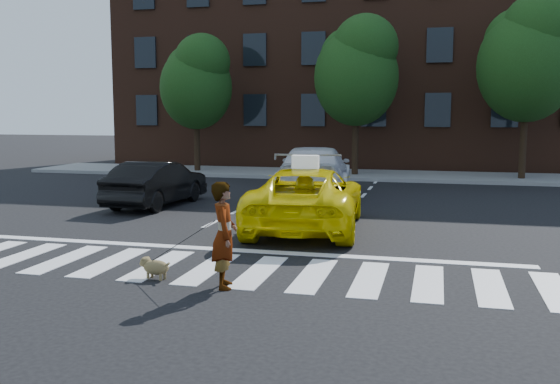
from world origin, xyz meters
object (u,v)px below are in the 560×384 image
Objects in this scene: tree_left at (197,79)px; tree_right at (528,54)px; taxi at (307,198)px; dog at (154,267)px; woman at (224,235)px; white_suv at (314,171)px; tree_mid at (357,67)px; black_sedan at (157,183)px.

tree_right reaches higher than tree_left.
taxi is 8.47× the size of dog.
woman is 1.55m from dog.
tree_left is at bearing -49.71° from white_suv.
woman is (-6.82, -18.10, -4.38)m from tree_right.
tree_mid is 7.01m from tree_right.
tree_left is at bearing 122.60° from dog.
woman is (0.79, -11.72, 0.03)m from white_suv.
tree_right is at bearing 78.56° from dog.
black_sedan is at bearing -139.91° from tree_right.
white_suv reaches higher than taxi.
tree_left is 15.32m from taxi.
tree_right is 11.83× the size of dog.
tree_right is 19.83m from woman.
black_sedan is (-4.88, -10.00, -4.15)m from tree_mid.
black_sedan is at bearing 33.38° from white_suv.
tree_left is at bearing -62.78° from taxi.
white_suv is at bearing -14.98° from woman.
tree_left is 19.43m from dog.
woman reaches higher than black_sedan.
white_suv is 9.08× the size of dog.
taxi is at bearing -57.82° from tree_left.
tree_left is at bearing -71.98° from black_sedan.
tree_right is at bearing -136.60° from black_sedan.
tree_right reaches higher than woman.
tree_mid reaches higher than black_sedan.
taxi is (0.42, -12.59, -4.09)m from tree_mid.
tree_left is 1.10× the size of white_suv.
tree_left reaches higher than black_sedan.
taxi is (7.92, -12.59, -3.67)m from tree_left.
black_sedan reaches higher than dog.
taxi is 5.56m from dog.
tree_mid is 13.24m from taxi.
tree_right is (7.00, -0.00, 0.41)m from tree_mid.
tree_mid reaches higher than woman.
dog is at bearing 80.16° from white_suv.
black_sedan is 9.55m from woman.
tree_mid is 10.91× the size of dog.
tree_right is 16.18m from black_sedan.
tree_right is at bearing -122.54° from taxi.
white_suv is 11.54m from dog.
tree_right is 10.86m from white_suv.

